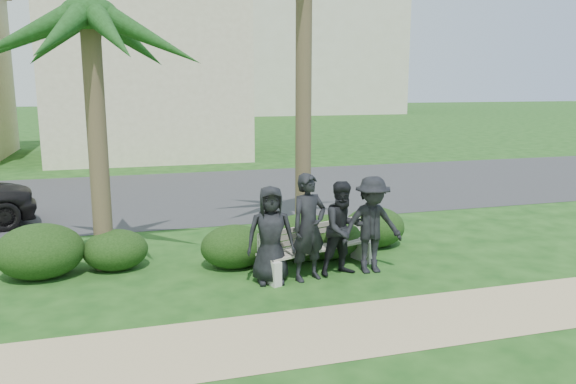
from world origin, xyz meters
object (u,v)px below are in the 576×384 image
object	(u,v)px
man_b	(309,227)
man_c	(343,229)
man_a	(271,235)
park_bench	(318,251)
palm_left	(89,17)
man_d	(372,225)

from	to	relation	value
man_b	man_c	size ratio (longest dim) A/B	1.11
man_a	man_b	world-z (taller)	man_b
park_bench	palm_left	distance (m)	5.31
man_a	man_d	xyz separation A→B (m)	(1.75, 0.01, 0.03)
man_a	man_b	xyz separation A→B (m)	(0.62, -0.04, 0.09)
man_a	man_c	bearing A→B (deg)	8.00
man_a	palm_left	xyz separation A→B (m)	(-2.57, 1.48, 3.39)
park_bench	man_d	size ratio (longest dim) A/B	1.41
man_a	man_d	world-z (taller)	man_d
man_c	palm_left	bearing A→B (deg)	149.96
man_a	man_c	size ratio (longest dim) A/B	1.00
palm_left	man_d	bearing A→B (deg)	-18.80
man_d	man_c	bearing A→B (deg)	179.50
man_c	man_d	xyz separation A→B (m)	(0.50, -0.02, 0.03)
man_a	man_b	size ratio (longest dim) A/B	0.90
man_a	park_bench	bearing A→B (deg)	26.66
man_b	man_d	xyz separation A→B (m)	(1.13, 0.05, -0.05)
man_b	park_bench	bearing A→B (deg)	34.00
park_bench	man_b	size ratio (longest dim) A/B	1.32
man_a	man_c	world-z (taller)	man_c
man_c	park_bench	bearing A→B (deg)	127.34
man_a	man_c	xyz separation A→B (m)	(1.25, 0.03, 0.00)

